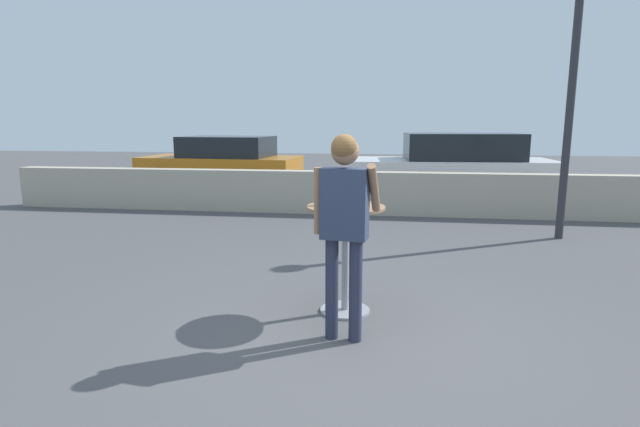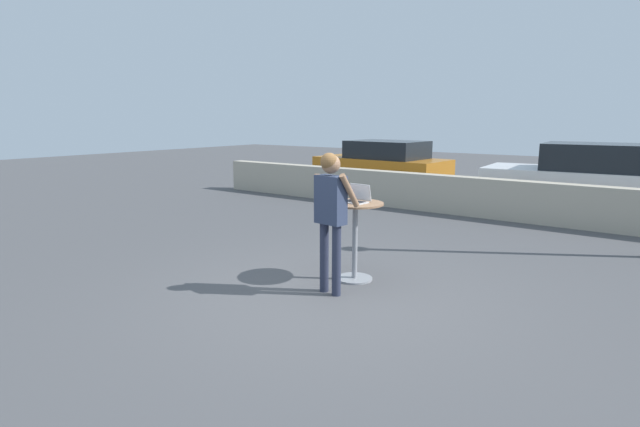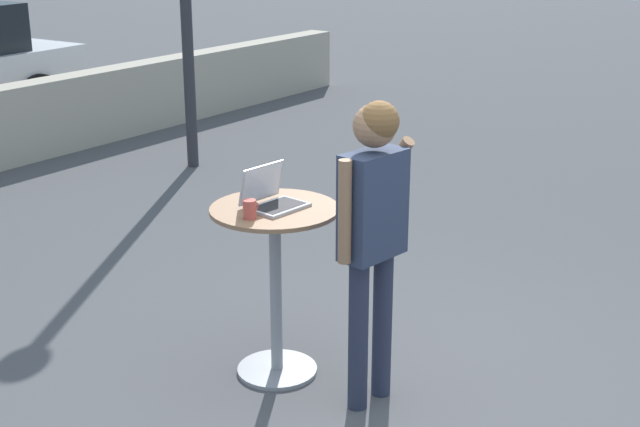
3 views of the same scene
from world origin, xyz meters
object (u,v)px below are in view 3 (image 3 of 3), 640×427
laptop (272,198)px  coffee_mug (250,209)px  cafe_table (275,266)px  standing_person (373,217)px

laptop → coffee_mug: size_ratio=3.02×
laptop → coffee_mug: (-0.23, -0.03, 0.00)m
coffee_mug → laptop: bearing=6.6°
cafe_table → standing_person: (0.05, -0.63, 0.42)m
coffee_mug → standing_person: 0.68m
laptop → cafe_table: bearing=-104.9°
cafe_table → coffee_mug: bearing=-178.0°
cafe_table → standing_person: standing_person is taller
cafe_table → laptop: size_ratio=3.04×
laptop → standing_person: size_ratio=0.20×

